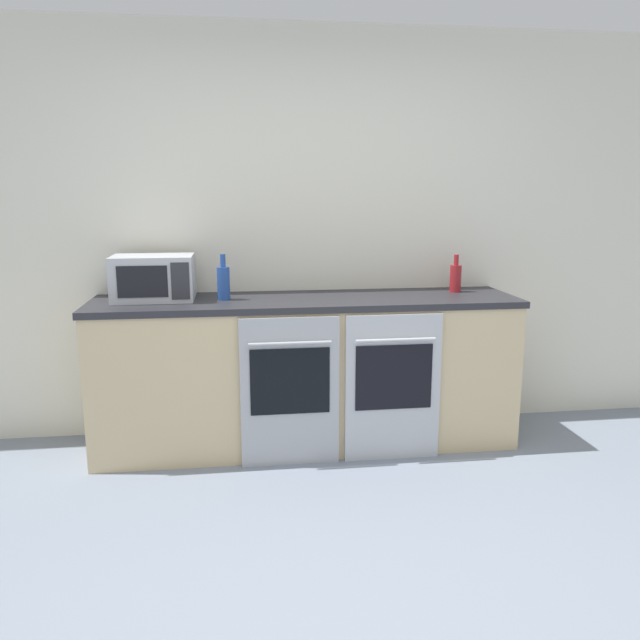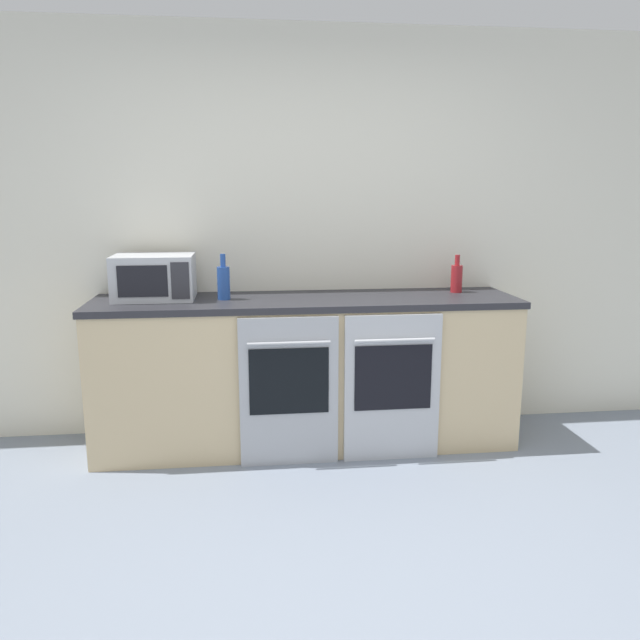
{
  "view_description": "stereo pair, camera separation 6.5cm",
  "coord_description": "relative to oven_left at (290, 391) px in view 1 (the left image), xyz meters",
  "views": [
    {
      "loc": [
        -0.42,
        -2.12,
        1.59
      ],
      "look_at": [
        0.09,
        1.63,
        0.8
      ],
      "focal_mm": 35.0,
      "sensor_mm": 36.0,
      "label": 1
    },
    {
      "loc": [
        -0.36,
        -2.13,
        1.59
      ],
      "look_at": [
        0.09,
        1.63,
        0.8
      ],
      "focal_mm": 35.0,
      "sensor_mm": 36.0,
      "label": 2
    }
  ],
  "objects": [
    {
      "name": "bottle_red",
      "position": [
        1.12,
        0.43,
        0.58
      ],
      "size": [
        0.07,
        0.07,
        0.24
      ],
      "color": "maroon",
      "rests_on": "counter_back"
    },
    {
      "name": "wall_back",
      "position": [
        0.13,
        0.66,
        0.85
      ],
      "size": [
        10.0,
        0.06,
        2.6
      ],
      "color": "silver",
      "rests_on": "ground_plane"
    },
    {
      "name": "bottle_blue",
      "position": [
        -0.37,
        0.33,
        0.6
      ],
      "size": [
        0.08,
        0.08,
        0.28
      ],
      "color": "#234793",
      "rests_on": "counter_back"
    },
    {
      "name": "oven_right",
      "position": [
        0.61,
        0.0,
        0.0
      ],
      "size": [
        0.57,
        0.06,
        0.89
      ],
      "color": "#B7BABF",
      "rests_on": "ground_plane"
    },
    {
      "name": "counter_back",
      "position": [
        0.13,
        0.32,
        0.02
      ],
      "size": [
        2.6,
        0.63,
        0.94
      ],
      "color": "#D1B789",
      "rests_on": "ground_plane"
    },
    {
      "name": "microwave",
      "position": [
        -0.78,
        0.39,
        0.62
      ],
      "size": [
        0.47,
        0.36,
        0.27
      ],
      "color": "#B7BABF",
      "rests_on": "counter_back"
    },
    {
      "name": "oven_left",
      "position": [
        0.0,
        0.0,
        0.0
      ],
      "size": [
        0.57,
        0.06,
        0.89
      ],
      "color": "#A8AAAF",
      "rests_on": "ground_plane"
    },
    {
      "name": "ground_plane",
      "position": [
        0.13,
        -1.31,
        -0.45
      ],
      "size": [
        16.0,
        16.0,
        0.0
      ],
      "primitive_type": "plane",
      "color": "gray"
    }
  ]
}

